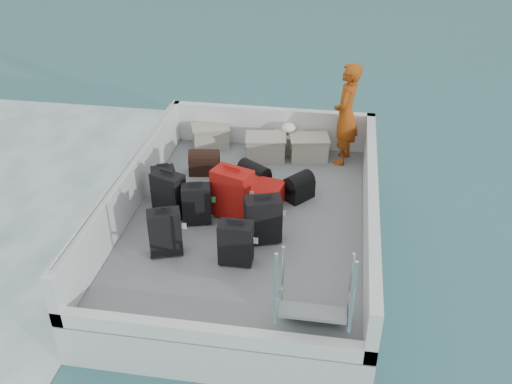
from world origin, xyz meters
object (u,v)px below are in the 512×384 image
(suitcase_2, at_px, (164,182))
(suitcase_4, at_px, (197,205))
(suitcase_1, at_px, (169,195))
(passenger, at_px, (346,114))
(suitcase_6, at_px, (236,244))
(suitcase_7, at_px, (263,220))
(crate_3, at_px, (309,148))
(suitcase_5, at_px, (233,194))
(suitcase_8, at_px, (254,194))
(crate_2, at_px, (288,143))
(crate_1, at_px, (266,148))
(crate_0, at_px, (211,137))
(suitcase_0, at_px, (165,233))

(suitcase_2, xyz_separation_m, suitcase_4, (0.66, -0.59, 0.04))
(suitcase_1, distance_m, passenger, 3.25)
(suitcase_6, distance_m, suitcase_7, 0.59)
(suitcase_7, xyz_separation_m, crate_3, (0.42, 2.51, -0.15))
(suitcase_5, bearing_deg, passenger, 72.97)
(suitcase_6, xyz_separation_m, suitcase_7, (0.27, 0.53, 0.04))
(suitcase_7, relative_size, suitcase_8, 0.80)
(suitcase_5, height_order, crate_2, suitcase_5)
(suitcase_4, relative_size, suitcase_6, 1.00)
(suitcase_5, distance_m, crate_1, 1.89)
(suitcase_8, distance_m, crate_3, 1.73)
(suitcase_6, distance_m, crate_2, 3.25)
(crate_0, bearing_deg, crate_3, -5.91)
(suitcase_0, height_order, suitcase_8, suitcase_0)
(crate_0, bearing_deg, suitcase_4, -81.48)
(suitcase_1, bearing_deg, suitcase_7, 6.05)
(suitcase_4, distance_m, crate_2, 2.63)
(suitcase_0, distance_m, suitcase_6, 0.94)
(suitcase_4, relative_size, crate_2, 1.09)
(suitcase_0, relative_size, suitcase_6, 1.09)
(passenger, bearing_deg, crate_2, -90.38)
(suitcase_4, bearing_deg, suitcase_0, -119.67)
(suitcase_7, xyz_separation_m, crate_0, (-1.35, 2.69, -0.15))
(suitcase_5, xyz_separation_m, suitcase_6, (0.25, -1.05, -0.08))
(suitcase_4, bearing_deg, suitcase_1, 150.75)
(suitcase_1, relative_size, crate_1, 1.05)
(suitcase_1, relative_size, passenger, 0.40)
(crate_2, bearing_deg, suitcase_0, -111.44)
(suitcase_7, xyz_separation_m, passenger, (1.00, 2.50, 0.53))
(suitcase_5, distance_m, suitcase_6, 1.08)
(suitcase_2, relative_size, suitcase_8, 0.61)
(suitcase_5, xyz_separation_m, passenger, (1.51, 1.98, 0.48))
(suitcase_0, xyz_separation_m, passenger, (2.21, 3.00, 0.53))
(suitcase_0, relative_size, suitcase_8, 0.78)
(suitcase_2, distance_m, suitcase_6, 1.98)
(suitcase_4, relative_size, passenger, 0.35)
(suitcase_6, relative_size, crate_1, 0.93)
(suitcase_8, xyz_separation_m, crate_3, (0.70, 1.59, 0.02))
(suitcase_0, distance_m, crate_2, 3.43)
(suitcase_6, xyz_separation_m, suitcase_8, (-0.01, 1.45, -0.13))
(suitcase_2, xyz_separation_m, crate_3, (2.08, 1.62, -0.07))
(suitcase_8, bearing_deg, suitcase_0, 156.85)
(suitcase_6, distance_m, passenger, 3.33)
(crate_1, relative_size, crate_3, 1.04)
(crate_0, height_order, crate_3, crate_3)
(crate_0, bearing_deg, crate_2, 0.52)
(suitcase_0, relative_size, suitcase_5, 0.86)
(suitcase_6, relative_size, passenger, 0.35)
(crate_1, bearing_deg, crate_3, 9.33)
(suitcase_0, distance_m, passenger, 3.76)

